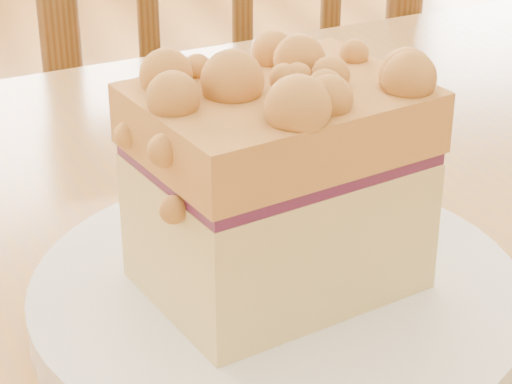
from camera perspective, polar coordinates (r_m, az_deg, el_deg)
cafe_chair_main at (r=1.16m, az=-3.21°, el=-0.75°), size 0.43×0.43×0.92m
plate at (r=0.45m, az=1.21°, el=-6.15°), size 0.22×0.22×0.02m
cake_slice at (r=0.42m, az=1.22°, el=0.82°), size 0.13×0.11×0.11m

